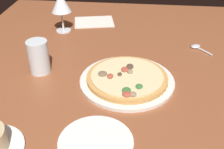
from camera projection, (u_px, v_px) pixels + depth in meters
dining_table at (97, 88)px, 88.15cm from camera, size 150.00×110.00×4.00cm
pizza_main at (127, 79)px, 86.82cm from camera, size 29.28×29.28×3.39cm
wine_glass_near at (61, 3)px, 113.26cm from camera, size 8.21×8.21×16.40cm
water_glass at (39, 59)px, 90.20cm from camera, size 6.64×6.64×10.94cm
side_plate at (96, 142)px, 65.86cm from camera, size 17.80×17.80×0.90cm
paper_menu at (94, 22)px, 127.69cm from camera, size 16.46×19.74×0.30cm
spoon at (198, 47)px, 106.08cm from camera, size 8.74×7.71×1.00cm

